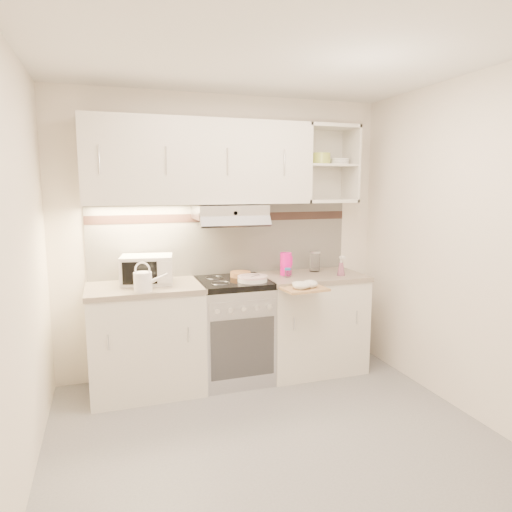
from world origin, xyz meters
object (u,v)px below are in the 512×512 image
Objects in this scene: plate_stack at (252,279)px; watering_can at (144,281)px; glass_jar at (315,261)px; cutting_board at (302,288)px; spray_bottle at (341,267)px; pink_pitcher at (286,264)px; microwave at (147,270)px; electric_range at (233,329)px.

watering_can is at bearing -173.95° from plate_stack.
glass_jar is 0.62m from cutting_board.
plate_stack is 0.43m from cutting_board.
spray_bottle reaches higher than plate_stack.
pink_pitcher reaches higher than plate_stack.
microwave reaches higher than cutting_board.
watering_can is 1.40× the size of spray_bottle.
electric_range is 4.69× the size of spray_bottle.
pink_pitcher reaches higher than glass_jar.
watering_can is 1.31m from pink_pitcher.
electric_range is at bearing 32.46° from watering_can.
electric_range is 0.96m from watering_can.
electric_range is 0.51m from plate_stack.
glass_jar is (1.61, 0.35, 0.02)m from watering_can.
pink_pitcher is at bearing 156.68° from spray_bottle.
microwave reaches higher than electric_range.
microwave is 1.81× the size of plate_stack.
cutting_board is (-0.35, -0.50, -0.13)m from glass_jar.
pink_pitcher is at bearing 81.89° from cutting_board.
microwave reaches higher than watering_can.
spray_bottle reaches higher than cutting_board.
plate_stack is (0.90, 0.10, -0.06)m from watering_can.
microwave is 1.71m from spray_bottle.
watering_can is (-0.77, -0.22, 0.53)m from electric_range.
pink_pitcher reaches higher than spray_bottle.
pink_pitcher is (0.51, 0.05, 0.55)m from electric_range.
plate_stack is 1.30× the size of glass_jar.
glass_jar is 0.29m from spray_bottle.
pink_pitcher is (1.28, 0.27, 0.02)m from watering_can.
watering_can is 1.06× the size of plate_stack.
microwave reaches higher than plate_stack.
watering_can reaches higher than glass_jar.
glass_jar is at bearing 28.53° from watering_can.
plate_stack is 0.75m from glass_jar.
spray_bottle is (0.84, -0.00, 0.05)m from plate_stack.
plate_stack is 1.32× the size of spray_bottle.
electric_range is 1.01m from glass_jar.
electric_range is 3.56× the size of plate_stack.
microwave is 2.38× the size of spray_bottle.
plate_stack is at bearing 177.15° from spray_bottle.
microwave is at bearing 166.98° from plate_stack.
watering_can is 1.29× the size of pink_pitcher.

